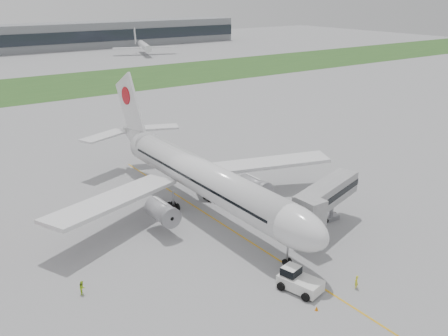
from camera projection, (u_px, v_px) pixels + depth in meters
ground at (217, 221)px, 71.78m from camera, size 600.00×600.00×0.00m
apron_markings at (238, 234)px, 67.92m from camera, size 70.00×70.00×0.04m
grass_strip at (13, 90)px, 164.34m from camera, size 600.00×50.00×0.02m
airliner at (198, 174)px, 73.62m from camera, size 48.13×53.95×17.88m
pushback_tug at (298, 280)px, 55.12m from camera, size 4.14×5.25×2.42m
jet_bridge at (324, 197)px, 67.20m from camera, size 14.35×8.17×6.84m
safety_cone_left at (317, 308)px, 51.63m from camera, size 0.38×0.38×0.52m
safety_cone_right at (320, 281)px, 56.49m from camera, size 0.38×0.38×0.52m
ground_crew_near at (356, 282)px, 55.38m from camera, size 0.64×0.49×1.56m
ground_crew_far at (82, 287)px, 54.32m from camera, size 0.78×0.90×1.60m
distant_aircraft_right at (145, 55)px, 254.87m from camera, size 39.39×37.02×12.26m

